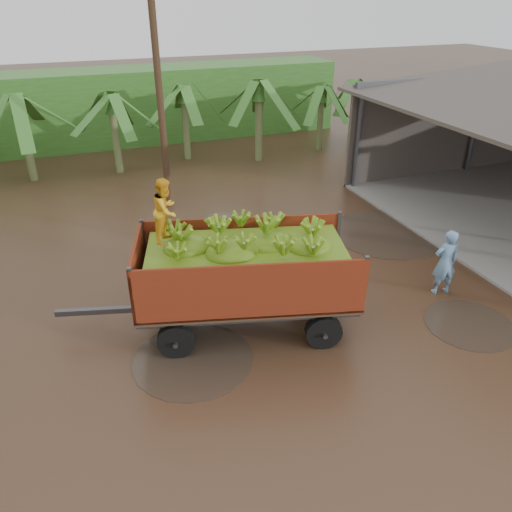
# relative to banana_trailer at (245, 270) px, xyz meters

# --- Properties ---
(ground) EXTENTS (100.00, 100.00, 0.00)m
(ground) POSITION_rel_banana_trailer_xyz_m (1.96, 1.46, -1.49)
(ground) COLOR black
(ground) RESTS_ON ground
(hedge_north) EXTENTS (22.00, 3.00, 3.60)m
(hedge_north) POSITION_rel_banana_trailer_xyz_m (-0.04, 17.46, 0.31)
(hedge_north) COLOR #2D661E
(hedge_north) RESTS_ON ground
(banana_trailer) EXTENTS (6.96, 3.62, 3.71)m
(banana_trailer) POSITION_rel_banana_trailer_xyz_m (0.00, 0.00, 0.00)
(banana_trailer) COLOR #9E2E16
(banana_trailer) RESTS_ON ground
(man_blue) EXTENTS (0.73, 0.54, 1.83)m
(man_blue) POSITION_rel_banana_trailer_xyz_m (5.32, -0.53, -0.57)
(man_blue) COLOR #6790BC
(man_blue) RESTS_ON ground
(utility_pole) EXTENTS (1.20, 0.24, 7.55)m
(utility_pole) POSITION_rel_banana_trailer_xyz_m (-0.14, 8.01, 2.35)
(utility_pole) COLOR #47301E
(utility_pole) RESTS_ON ground
(banana_plants) EXTENTS (24.42, 21.04, 4.38)m
(banana_plants) POSITION_rel_banana_trailer_xyz_m (-4.08, 8.34, 0.33)
(banana_plants) COLOR #2D661E
(banana_plants) RESTS_ON ground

